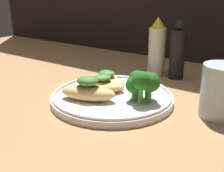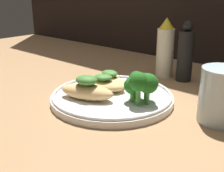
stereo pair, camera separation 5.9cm
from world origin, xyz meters
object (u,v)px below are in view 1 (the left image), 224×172
sauce_bottle (157,48)px  drinking_glass (223,91)px  plate (112,97)px  pepper_grinder (177,52)px  broccoli_bunch (143,82)px

sauce_bottle → drinking_glass: size_ratio=1.57×
plate → drinking_glass: 21.94cm
pepper_grinder → drinking_glass: pepper_grinder is taller
broccoli_bunch → drinking_glass: bearing=18.4°
plate → sauce_bottle: sauce_bottle is taller
plate → drinking_glass: drinking_glass is taller
broccoli_bunch → sauce_bottle: bearing=110.1°
plate → drinking_glass: bearing=14.9°
sauce_bottle → drinking_glass: (22.06, -17.27, -2.52)cm
drinking_glass → sauce_bottle: bearing=141.9°
sauce_bottle → drinking_glass: bearing=-38.1°
broccoli_bunch → drinking_glass: (14.02, 4.66, -0.38)cm
broccoli_bunch → pepper_grinder: 22.09cm
broccoli_bunch → sauce_bottle: 23.45cm
pepper_grinder → plate: bearing=-101.6°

